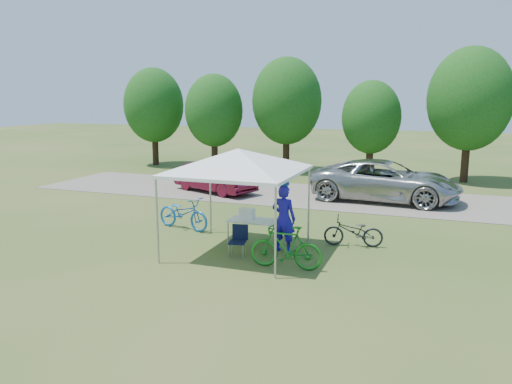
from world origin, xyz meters
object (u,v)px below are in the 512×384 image
cooler (247,214)px  bike_blue (183,213)px  folding_table (260,222)px  bike_dark (353,232)px  cyclist (284,219)px  bike_green (286,247)px  sedan (215,177)px  minivan (385,181)px  folding_chair (239,238)px

cooler → bike_blue: 2.60m
folding_table → bike_dark: size_ratio=1.09×
cooler → cyclist: cyclist is taller
bike_green → sedan: sedan is taller
bike_blue → minivan: bearing=-26.5°
bike_green → folding_table: bearing=-145.0°
minivan → folding_table: bearing=164.4°
folding_table → bike_green: (1.19, -1.52, -0.14)m
sedan → cooler: bearing=-126.7°
minivan → cooler: bearing=161.7°
folding_table → bike_blue: size_ratio=0.91×
folding_table → cyclist: 0.82m
cooler → bike_green: bearing=-44.0°
folding_table → bike_blue: (-2.81, 0.85, -0.17)m
bike_green → minivan: (1.38, 8.80, 0.28)m
minivan → sedan: (-6.98, -0.67, -0.15)m
bike_dark → cooler: bearing=-83.4°
cooler → sedan: size_ratio=0.11×
cyclist → bike_dark: cyclist is taller
bike_dark → sedan: sedan is taller
folding_chair → cooler: bearing=88.0°
folding_chair → bike_dark: 3.19m
cooler → sedan: bearing=121.4°
folding_table → bike_dark: (2.40, 0.82, -0.25)m
folding_chair → bike_green: 1.51m
folding_chair → bike_blue: 3.18m
bike_dark → sedan: 8.95m
bike_blue → folding_table: bearing=-93.4°
bike_dark → minivan: size_ratio=0.28×
cooler → sedan: sedan is taller
folding_chair → cooler: cooler is taller
bike_green → minivan: bearing=168.1°
folding_chair → cooler: (-0.16, 1.00, 0.40)m
folding_chair → minivan: 8.75m
bike_blue → minivan: 8.39m
cyclist → bike_dark: 2.03m
cooler → bike_dark: (2.78, 0.82, -0.45)m
bike_green → sedan: bearing=-148.4°
cooler → bike_dark: cooler is taller
bike_dark → bike_green: bearing=-37.1°
folding_table → sedan: bearing=123.7°
cyclist → bike_blue: (-3.56, 1.12, -0.39)m
folding_chair → bike_dark: size_ratio=0.51×
folding_table → cooler: 0.43m
bike_green → minivan: size_ratio=0.31×
folding_table → cyclist: (0.75, -0.27, 0.22)m
cooler → cyclist: (1.13, -0.27, 0.02)m
bike_dark → minivan: bearing=168.8°
bike_green → cooler: bearing=-137.0°
folding_chair → cyclist: 1.29m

